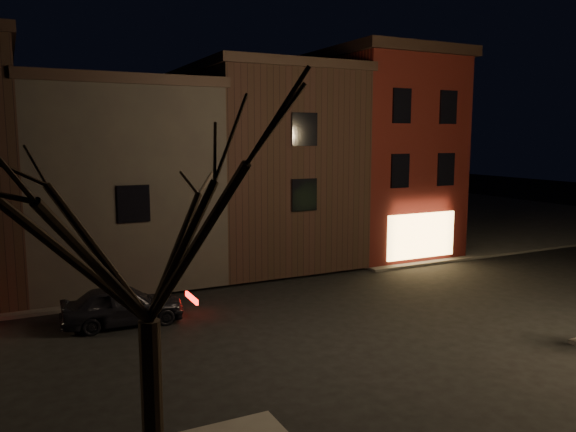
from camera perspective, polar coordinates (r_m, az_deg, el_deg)
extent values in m
plane|color=black|center=(19.63, 5.33, -10.41)|extent=(120.00, 120.00, 0.00)
cube|color=#2D2B28|center=(47.02, 13.22, 0.33)|extent=(30.00, 30.00, 0.12)
cube|color=#48100C|center=(30.99, 8.78, 5.95)|extent=(6.00, 8.00, 10.00)
cube|color=black|center=(31.25, 9.00, 15.62)|extent=(6.50, 8.50, 0.50)
cube|color=#FFCD72|center=(28.17, 13.38, -1.95)|extent=(4.00, 0.12, 2.20)
cube|color=black|center=(28.68, -3.12, 4.87)|extent=(7.00, 10.00, 9.00)
cube|color=black|center=(28.81, -3.19, 14.25)|extent=(7.30, 10.30, 0.40)
cube|color=black|center=(26.69, -17.57, 3.20)|extent=(7.50, 10.00, 8.00)
cube|color=black|center=(26.69, -17.96, 12.22)|extent=(7.80, 10.30, 0.40)
cylinder|color=black|center=(10.05, -13.61, -18.84)|extent=(0.36, 0.36, 3.15)
imported|color=black|center=(19.63, -16.43, -8.65)|extent=(4.02, 1.78, 1.34)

